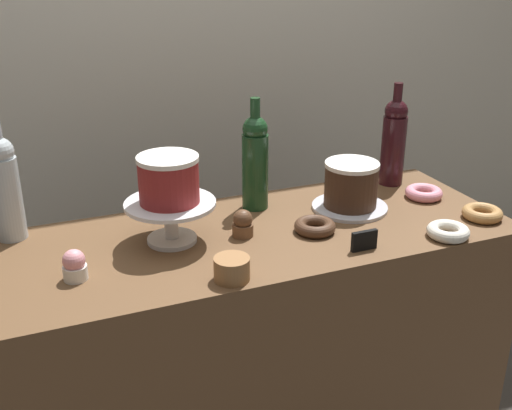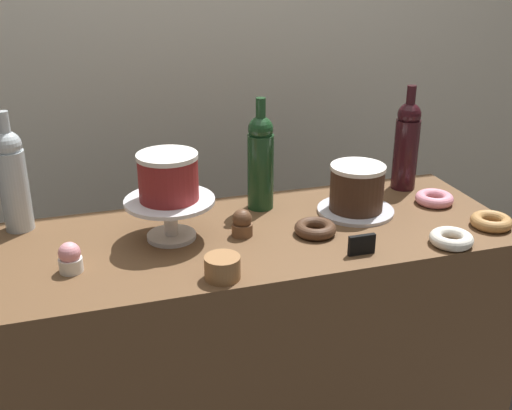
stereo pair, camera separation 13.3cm
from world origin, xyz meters
name	(u,v)px [view 2 (the right image)]	position (x,y,z in m)	size (l,w,h in m)	color
back_wall	(187,34)	(0.00, 0.84, 1.30)	(6.00, 0.05, 2.60)	beige
display_counter	(256,368)	(0.00, 0.00, 0.44)	(1.40, 0.54, 0.89)	brown
cake_stand_pedestal	(170,211)	(-0.22, 0.03, 0.96)	(0.23, 0.23, 0.11)	silver
white_layer_cake	(168,177)	(-0.22, 0.03, 1.06)	(0.16, 0.16, 0.12)	maroon
silver_serving_platter	(355,210)	(0.32, 0.05, 0.89)	(0.22, 0.22, 0.01)	silver
chocolate_round_cake	(357,187)	(0.32, 0.05, 0.96)	(0.16, 0.16, 0.13)	#3D2619
wine_bottle_clear	(13,179)	(-0.60, 0.21, 1.03)	(0.08, 0.08, 0.33)	#B2BCC1
wine_bottle_dark_red	(406,144)	(0.54, 0.18, 1.03)	(0.08, 0.08, 0.33)	black
wine_bottle_green	(261,161)	(0.06, 0.16, 1.03)	(0.08, 0.08, 0.33)	#193D1E
cupcake_chocolate	(242,223)	(-0.04, -0.01, 0.92)	(0.06, 0.06, 0.07)	brown
cupcake_strawberry	(70,258)	(-0.48, -0.08, 0.92)	(0.06, 0.06, 0.07)	white
donut_chocolate	(315,229)	(0.15, -0.06, 0.90)	(0.11, 0.11, 0.03)	#472D1E
donut_sugar	(451,239)	(0.46, -0.22, 0.90)	(0.11, 0.11, 0.03)	silver
donut_maple	(491,221)	(0.62, -0.15, 0.90)	(0.11, 0.11, 0.03)	#B27F47
donut_pink	(434,199)	(0.57, 0.04, 0.90)	(0.11, 0.11, 0.03)	pink
cookie_stack	(222,267)	(-0.15, -0.21, 0.92)	(0.08, 0.08, 0.05)	olive
price_sign_chalkboard	(362,245)	(0.21, -0.20, 0.91)	(0.07, 0.01, 0.05)	black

